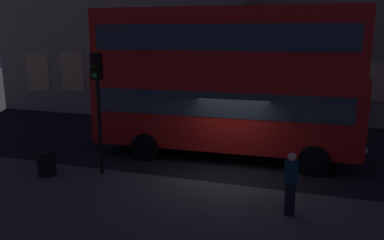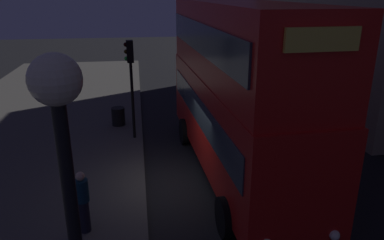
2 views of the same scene
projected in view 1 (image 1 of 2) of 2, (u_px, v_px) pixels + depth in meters
name	position (u px, v px, depth m)	size (l,w,h in m)	color
ground_plane	(226.00, 177.00, 13.27)	(80.00, 80.00, 0.00)	black
double_decker_bus	(224.00, 77.00, 14.75)	(10.17, 3.07, 5.65)	red
traffic_light_near_kerb	(97.00, 88.00, 12.65)	(0.34, 0.37, 4.01)	black
pedestrian	(291.00, 183.00, 10.05)	(0.34, 0.34, 1.68)	black
litter_bin	(46.00, 163.00, 13.04)	(0.60, 0.60, 0.81)	black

